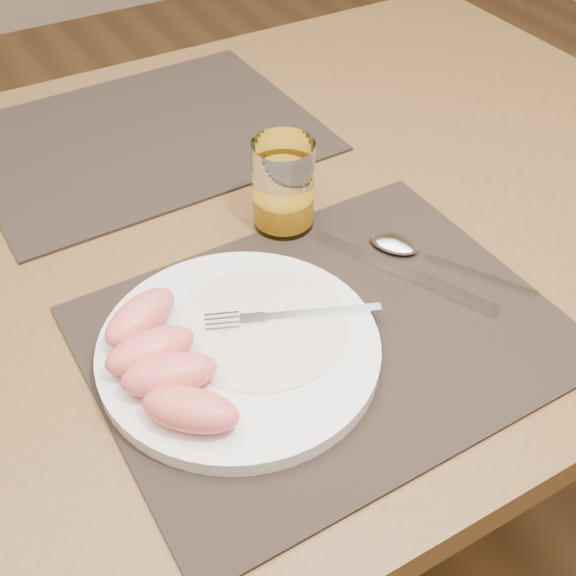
{
  "coord_description": "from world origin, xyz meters",
  "views": [
    {
      "loc": [
        -0.26,
        -0.63,
        1.27
      ],
      "look_at": [
        0.01,
        -0.16,
        0.77
      ],
      "focal_mm": 45.0,
      "sensor_mm": 36.0,
      "label": 1
    }
  ],
  "objects_px": {
    "knife": "(417,278)",
    "spoon": "(406,248)",
    "placemat_far": "(145,136)",
    "juice_glass": "(283,189)",
    "fork": "(278,317)",
    "placemat_near": "(326,334)",
    "table": "(218,276)",
    "plate": "(239,349)"
  },
  "relations": [
    {
      "from": "spoon",
      "to": "table",
      "type": "bearing_deg",
      "value": 136.04
    },
    {
      "from": "juice_glass",
      "to": "fork",
      "type": "bearing_deg",
      "value": -121.49
    },
    {
      "from": "table",
      "to": "knife",
      "type": "xyz_separation_m",
      "value": [
        0.15,
        -0.2,
        0.09
      ]
    },
    {
      "from": "fork",
      "to": "juice_glass",
      "type": "distance_m",
      "value": 0.18
    },
    {
      "from": "fork",
      "to": "spoon",
      "type": "height_order",
      "value": "fork"
    },
    {
      "from": "placemat_near",
      "to": "plate",
      "type": "relative_size",
      "value": 1.67
    },
    {
      "from": "spoon",
      "to": "juice_glass",
      "type": "bearing_deg",
      "value": 129.06
    },
    {
      "from": "table",
      "to": "fork",
      "type": "relative_size",
      "value": 8.35
    },
    {
      "from": "plate",
      "to": "table",
      "type": "bearing_deg",
      "value": 71.44
    },
    {
      "from": "table",
      "to": "placemat_near",
      "type": "height_order",
      "value": "placemat_near"
    },
    {
      "from": "juice_glass",
      "to": "plate",
      "type": "bearing_deg",
      "value": -131.18
    },
    {
      "from": "fork",
      "to": "spoon",
      "type": "bearing_deg",
      "value": 10.44
    },
    {
      "from": "table",
      "to": "spoon",
      "type": "height_order",
      "value": "spoon"
    },
    {
      "from": "table",
      "to": "placemat_near",
      "type": "bearing_deg",
      "value": -84.94
    },
    {
      "from": "fork",
      "to": "spoon",
      "type": "relative_size",
      "value": 0.95
    },
    {
      "from": "placemat_near",
      "to": "plate",
      "type": "distance_m",
      "value": 0.09
    },
    {
      "from": "placemat_near",
      "to": "knife",
      "type": "bearing_deg",
      "value": 8.23
    },
    {
      "from": "spoon",
      "to": "placemat_far",
      "type": "bearing_deg",
      "value": 113.12
    },
    {
      "from": "placemat_near",
      "to": "spoon",
      "type": "bearing_deg",
      "value": 23.22
    },
    {
      "from": "spoon",
      "to": "placemat_near",
      "type": "bearing_deg",
      "value": -156.78
    },
    {
      "from": "knife",
      "to": "juice_glass",
      "type": "bearing_deg",
      "value": 115.23
    },
    {
      "from": "plate",
      "to": "placemat_far",
      "type": "bearing_deg",
      "value": 80.53
    },
    {
      "from": "placemat_far",
      "to": "knife",
      "type": "height_order",
      "value": "knife"
    },
    {
      "from": "plate",
      "to": "spoon",
      "type": "distance_m",
      "value": 0.24
    },
    {
      "from": "placemat_far",
      "to": "spoon",
      "type": "bearing_deg",
      "value": -66.88
    },
    {
      "from": "plate",
      "to": "knife",
      "type": "height_order",
      "value": "plate"
    },
    {
      "from": "placemat_far",
      "to": "plate",
      "type": "relative_size",
      "value": 1.67
    },
    {
      "from": "juice_glass",
      "to": "spoon",
      "type": "bearing_deg",
      "value": -50.94
    },
    {
      "from": "plate",
      "to": "knife",
      "type": "relative_size",
      "value": 1.31
    },
    {
      "from": "placemat_near",
      "to": "fork",
      "type": "relative_size",
      "value": 2.68
    },
    {
      "from": "placemat_near",
      "to": "plate",
      "type": "xyz_separation_m",
      "value": [
        -0.09,
        0.02,
        0.01
      ]
    },
    {
      "from": "knife",
      "to": "spoon",
      "type": "xyz_separation_m",
      "value": [
        0.02,
        0.04,
        0.0
      ]
    },
    {
      "from": "placemat_near",
      "to": "juice_glass",
      "type": "distance_m",
      "value": 0.19
    },
    {
      "from": "table",
      "to": "knife",
      "type": "bearing_deg",
      "value": -54.2
    },
    {
      "from": "knife",
      "to": "spoon",
      "type": "distance_m",
      "value": 0.05
    },
    {
      "from": "plate",
      "to": "fork",
      "type": "height_order",
      "value": "fork"
    },
    {
      "from": "placemat_far",
      "to": "knife",
      "type": "distance_m",
      "value": 0.45
    },
    {
      "from": "table",
      "to": "spoon",
      "type": "distance_m",
      "value": 0.25
    },
    {
      "from": "plate",
      "to": "spoon",
      "type": "bearing_deg",
      "value": 10.9
    },
    {
      "from": "table",
      "to": "knife",
      "type": "relative_size",
      "value": 6.8
    },
    {
      "from": "placemat_near",
      "to": "placemat_far",
      "type": "bearing_deg",
      "value": 92.22
    },
    {
      "from": "fork",
      "to": "table",
      "type": "bearing_deg",
      "value": 84.13
    }
  ]
}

